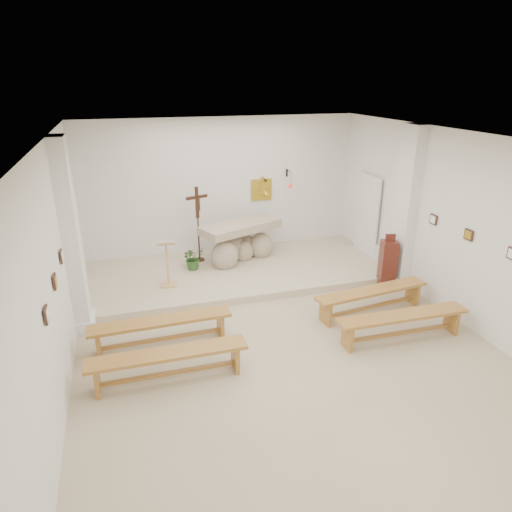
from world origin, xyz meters
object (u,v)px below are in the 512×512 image
object	(u,v)px
bench_right_second	(402,320)
altar	(240,244)
lectern	(167,263)
crucifix_stand	(198,219)
donation_pedestal	(387,264)
bench_right_front	(372,295)
bench_left_front	(161,326)
bench_left_second	(168,359)

from	to	relation	value
bench_right_second	altar	bearing A→B (deg)	114.79
lectern	crucifix_stand	distance (m)	1.65
crucifix_stand	donation_pedestal	distance (m)	4.50
crucifix_stand	donation_pedestal	world-z (taller)	crucifix_stand
bench_right_second	bench_right_front	bearing A→B (deg)	91.22
bench_left_front	bench_left_second	world-z (taller)	same
bench_left_second	bench_right_second	distance (m)	4.08
crucifix_stand	bench_right_front	world-z (taller)	crucifix_stand
altar	crucifix_stand	distance (m)	1.20
crucifix_stand	bench_left_second	size ratio (longest dim) A/B	0.76
bench_left_front	bench_left_second	bearing A→B (deg)	-91.28
bench_right_front	altar	bearing A→B (deg)	113.25
bench_left_second	bench_right_second	xyz separation A→B (m)	(4.08, 0.00, 0.00)
lectern	donation_pedestal	size ratio (longest dim) A/B	0.86
bench_right_second	bench_left_second	bearing A→B (deg)	-178.78
bench_right_front	bench_left_second	world-z (taller)	same
crucifix_stand	bench_right_second	world-z (taller)	crucifix_stand
crucifix_stand	bench_left_second	bearing A→B (deg)	-124.94
bench_right_front	bench_left_second	bearing A→B (deg)	-172.59
crucifix_stand	bench_right_second	distance (m)	5.30
bench_left_second	bench_left_front	bearing A→B (deg)	90.35
bench_left_front	bench_right_second	world-z (taller)	same
lectern	crucifix_stand	world-z (taller)	crucifix_stand
altar	bench_right_front	distance (m)	3.65
bench_right_front	bench_left_second	distance (m)	4.21
crucifix_stand	donation_pedestal	xyz separation A→B (m)	(3.76, -2.38, -0.67)
donation_pedestal	bench_left_front	xyz separation A→B (m)	(-5.04, -1.01, -0.16)
altar	bench_left_front	distance (m)	3.88
altar	bench_left_second	world-z (taller)	altar
crucifix_stand	bench_right_second	size ratio (longest dim) A/B	0.76
lectern	bench_left_front	distance (m)	2.18
bench_right_second	lectern	bearing A→B (deg)	140.68
donation_pedestal	bench_left_second	bearing A→B (deg)	-143.31
donation_pedestal	bench_right_front	distance (m)	1.41
bench_right_second	bench_left_front	bearing A→B (deg)	166.97
bench_right_front	bench_right_second	world-z (taller)	same
lectern	altar	bearing A→B (deg)	34.79
donation_pedestal	bench_right_second	size ratio (longest dim) A/B	0.51
donation_pedestal	bench_right_second	world-z (taller)	donation_pedestal
altar	donation_pedestal	xyz separation A→B (m)	(2.79, -2.15, -0.00)
donation_pedestal	bench_left_second	world-z (taller)	donation_pedestal
lectern	donation_pedestal	bearing A→B (deg)	-7.40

